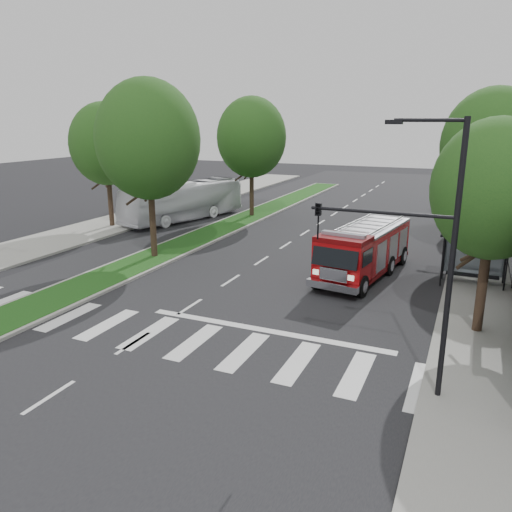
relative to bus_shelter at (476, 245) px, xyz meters
The scene contains 15 objects.
ground 14.00m from the bus_shelter, 143.97° to the right, with size 140.00×140.00×0.00m, color black.
sidewalk_right 3.00m from the bus_shelter, 54.94° to the left, with size 5.00×80.00×0.15m, color gray.
sidewalk_left 25.84m from the bus_shelter, behind, with size 5.00×80.00×0.15m, color gray.
median 19.92m from the bus_shelter, 150.20° to the left, with size 3.00×50.00×0.15m.
bus_shelter is the anchor object (origin of this frame).
tree_right_near 7.06m from the bus_shelter, 87.21° to the right, with size 4.40×4.40×8.05m.
tree_right_mid 7.36m from the bus_shelter, 87.07° to the left, with size 5.60×5.60×9.72m.
tree_right_far 16.30m from the bus_shelter, 88.92° to the left, with size 5.00×5.00×8.73m.
tree_median_near 17.98m from the bus_shelter, behind, with size 5.80×5.80×10.16m.
tree_median_far 21.36m from the bus_shelter, 145.43° to the left, with size 5.60×5.60×9.72m.
tree_left_mid 25.82m from the bus_shelter, behind, with size 5.20×5.20×9.16m.
streetlight_right_near 12.05m from the bus_shelter, 97.76° to the right, with size 4.08×0.22×8.00m.
streetlight_right_far 12.13m from the bus_shelter, 94.11° to the left, with size 2.11×0.20×8.00m.
fire_engine 5.31m from the bus_shelter, behind, with size 3.63×8.50×2.85m.
city_bus 23.30m from the bus_shelter, 158.71° to the left, with size 2.64×11.28×3.14m, color silver.
Camera 1 is at (10.84, -17.52, 7.93)m, focal length 35.00 mm.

